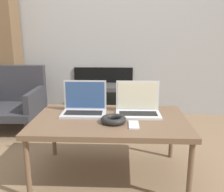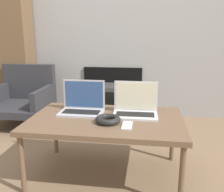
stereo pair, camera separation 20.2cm
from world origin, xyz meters
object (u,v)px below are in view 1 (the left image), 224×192
(laptop_right, at_px, (138,106))
(headphones, at_px, (114,120))
(phone, at_px, (134,125))
(armchair, at_px, (14,98))
(tv, at_px, (103,102))
(laptop_left, at_px, (84,106))

(laptop_right, height_order, headphones, laptop_right)
(phone, distance_m, armchair, 1.78)
(laptop_right, xyz_separation_m, armchair, (-1.38, 0.91, -0.18))
(headphones, relative_size, tv, 0.31)
(tv, distance_m, armchair, 1.06)
(phone, relative_size, tv, 0.26)
(tv, height_order, armchair, armchair)
(laptop_left, height_order, armchair, laptop_left)
(headphones, xyz_separation_m, armchair, (-1.20, 1.11, -0.14))
(tv, relative_size, armchair, 0.81)
(laptop_left, relative_size, phone, 2.25)
(tv, bearing_deg, laptop_left, -91.95)
(tv, bearing_deg, headphones, -82.22)
(laptop_right, xyz_separation_m, tv, (-0.37, 1.21, -0.30))
(laptop_left, distance_m, laptop_right, 0.41)
(headphones, bearing_deg, armchair, 137.33)
(headphones, height_order, armchair, armchair)
(headphones, relative_size, phone, 1.20)
(laptop_left, distance_m, armchair, 1.34)
(tv, bearing_deg, laptop_right, -72.98)
(tv, bearing_deg, phone, -77.26)
(laptop_left, height_order, phone, laptop_left)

